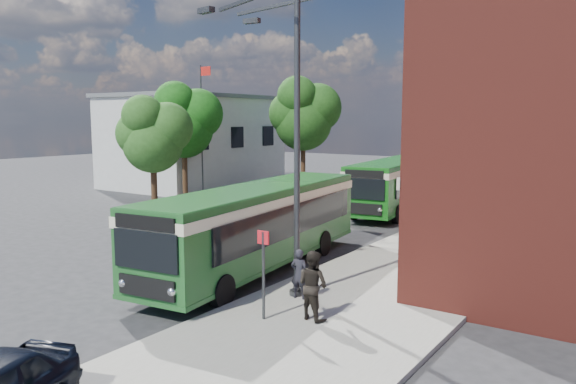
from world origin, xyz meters
The scene contains 14 objects.
ground centered at (0.00, 0.00, 0.00)m, with size 120.00×120.00×0.00m, color #28282A.
pavement centered at (7.00, 8.00, 0.07)m, with size 6.00×48.00×0.15m, color gray.
kerb_line centered at (3.95, 8.00, 0.01)m, with size 0.12×48.00×0.01m, color beige.
white_building centered at (-18.00, 18.00, 3.66)m, with size 9.40×13.40×7.30m.
flagpole centered at (-12.45, 13.00, 4.94)m, with size 0.95×0.10×9.00m.
street_lamp centered at (4.84, -2.00, 4.79)m, with size 2.96×2.38×9.00m.
bus_stop_sign centered at (5.60, -4.20, 1.51)m, with size 0.35×0.08×2.52m.
bus_front centered at (2.22, 0.03, 1.83)m, with size 3.90×12.04×3.02m.
bus_rear centered at (1.00, 15.31, 1.83)m, with size 4.04×12.39×3.02m.
pedestrian_a centered at (5.44, -2.22, 0.89)m, with size 0.54×0.36×1.48m, color black.
pedestrian_b centered at (6.67, -3.46, 1.07)m, with size 0.90×0.70×1.85m, color black.
tree_left centered at (-9.96, 6.24, 4.57)m, with size 3.99×3.80×6.74m.
tree_mid centered at (-13.07, 11.87, 5.36)m, with size 4.68×4.45×7.90m.
tree_right centered at (-8.82, 20.23, 5.82)m, with size 5.08×4.83×8.58m.
Camera 1 is at (14.19, -15.67, 5.42)m, focal length 35.00 mm.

